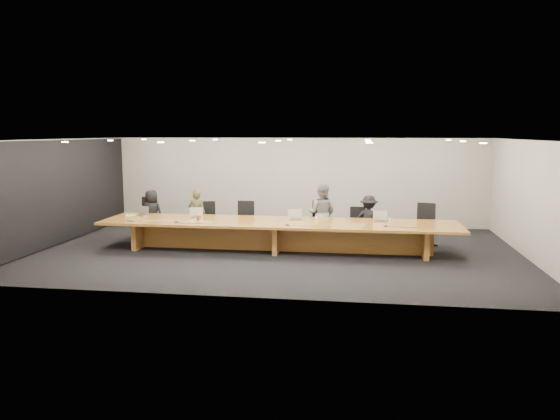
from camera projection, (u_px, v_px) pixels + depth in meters
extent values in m
plane|color=black|center=(278.00, 251.00, 13.85)|extent=(12.00, 12.00, 0.00)
cube|color=beige|center=(297.00, 182.00, 17.57)|extent=(12.00, 0.02, 2.80)
cube|color=black|center=(58.00, 193.00, 14.53)|extent=(0.08, 7.84, 2.74)
cube|color=brown|center=(278.00, 223.00, 13.75)|extent=(9.00, 1.80, 0.06)
cube|color=brown|center=(278.00, 237.00, 13.81)|extent=(7.65, 0.15, 0.69)
cube|color=brown|center=(143.00, 233.00, 14.33)|extent=(0.12, 1.26, 0.69)
cube|color=brown|center=(278.00, 237.00, 13.81)|extent=(0.12, 1.26, 0.69)
cube|color=brown|center=(424.00, 241.00, 13.28)|extent=(0.12, 1.26, 0.69)
imported|color=black|center=(152.00, 214.00, 15.51)|extent=(0.71, 0.49, 1.37)
imported|color=#3F3B22|center=(197.00, 214.00, 15.34)|extent=(0.54, 0.38, 1.39)
imported|color=slate|center=(322.00, 213.00, 14.78)|extent=(0.90, 0.78, 1.61)
imported|color=black|center=(369.00, 220.00, 14.54)|extent=(0.95, 0.70, 1.32)
cylinder|color=silver|center=(197.00, 216.00, 14.03)|extent=(0.08, 0.08, 0.19)
cylinder|color=brown|center=(198.00, 218.00, 13.96)|extent=(0.10, 0.10, 0.10)
cone|color=white|center=(316.00, 219.00, 13.89)|extent=(0.09, 0.09, 0.09)
cone|color=silver|center=(390.00, 220.00, 13.69)|extent=(0.09, 0.09, 0.09)
cube|color=white|center=(131.00, 215.00, 14.73)|extent=(0.34, 0.31, 0.02)
cube|color=#57AC2E|center=(131.00, 214.00, 14.73)|extent=(0.16, 0.09, 0.02)
cube|color=#A8A9AD|center=(132.00, 220.00, 13.80)|extent=(0.22, 0.17, 0.03)
cone|color=black|center=(177.00, 222.00, 13.56)|extent=(0.16, 0.16, 0.03)
cone|color=black|center=(287.00, 225.00, 13.18)|extent=(0.14, 0.14, 0.03)
cone|color=black|center=(386.00, 226.00, 13.03)|extent=(0.13, 0.13, 0.03)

